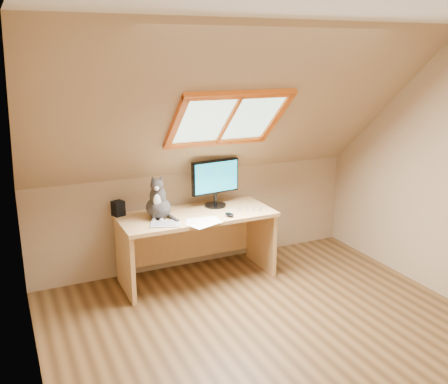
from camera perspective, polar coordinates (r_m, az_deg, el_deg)
ground at (r=4.06m, az=7.00°, el=-16.92°), size 3.50×3.50×0.00m
room_shell at (r=3.43m, az=8.60°, el=2.89°), size 3.52×3.52×2.41m
desk at (r=4.94m, az=-3.43°, el=-4.60°), size 1.49×0.65×0.68m
monitor at (r=4.96m, az=-0.99°, el=1.38°), size 0.52×0.22×0.48m
cat at (r=4.67m, az=-7.54°, el=-1.22°), size 0.32×0.35×0.43m
desk_speaker at (r=4.83m, az=-12.00°, el=-1.84°), size 0.13×0.13×0.14m
graphics_tablet at (r=4.54m, az=-6.70°, el=-3.64°), size 0.32×0.27×0.01m
mouse at (r=4.72m, az=0.63°, el=-2.60°), size 0.08×0.12×0.03m
papers at (r=4.57m, az=-2.47°, el=-3.43°), size 0.35×0.30×0.01m
cables at (r=4.88m, az=2.14°, el=-2.13°), size 0.51×0.26×0.01m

